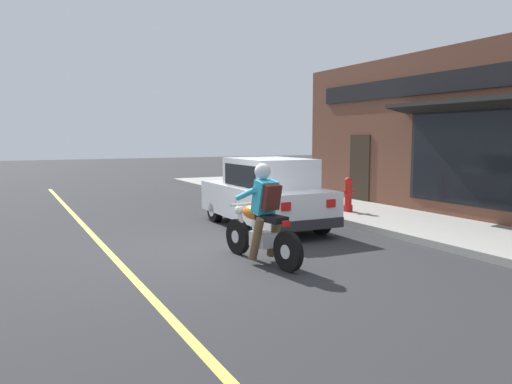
{
  "coord_description": "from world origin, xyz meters",
  "views": [
    {
      "loc": [
        -3.4,
        -8.08,
        2.03
      ],
      "look_at": [
        1.05,
        0.66,
        0.95
      ],
      "focal_mm": 35.0,
      "sensor_mm": 36.0,
      "label": 1
    }
  ],
  "objects": [
    {
      "name": "storefront_building",
      "position": [
        6.4,
        0.56,
        2.11
      ],
      "size": [
        1.25,
        11.65,
        4.2
      ],
      "color": "brown",
      "rests_on": "ground"
    },
    {
      "name": "lane_stripe",
      "position": [
        -1.8,
        3.0,
        0.0
      ],
      "size": [
        0.12,
        19.8,
        0.01
      ],
      "primitive_type": "cube",
      "color": "#D1C64C",
      "rests_on": "ground"
    },
    {
      "name": "ground_plane",
      "position": [
        0.0,
        0.0,
        0.0
      ],
      "size": [
        80.0,
        80.0,
        0.0
      ],
      "primitive_type": "plane",
      "color": "#2B2B2D"
    },
    {
      "name": "trash_bin",
      "position": [
        4.43,
        5.57,
        0.64
      ],
      "size": [
        0.56,
        0.56,
        0.98
      ],
      "color": "#2D2D33",
      "rests_on": "sidewalk_curb"
    },
    {
      "name": "sidewalk_curb",
      "position": [
        4.87,
        3.0,
        0.07
      ],
      "size": [
        2.6,
        22.0,
        0.14
      ],
      "primitive_type": "cube",
      "color": "#9E9B93",
      "rests_on": "ground"
    },
    {
      "name": "car_hatchback",
      "position": [
        1.81,
        1.68,
        0.77
      ],
      "size": [
        1.68,
        3.8,
        1.57
      ],
      "color": "black",
      "rests_on": "ground"
    },
    {
      "name": "motorcycle_with_rider",
      "position": [
        0.29,
        -1.04,
        0.68
      ],
      "size": [
        0.65,
        2.01,
        1.62
      ],
      "color": "black",
      "rests_on": "ground"
    },
    {
      "name": "fire_hydrant",
      "position": [
        4.44,
        2.12,
        0.57
      ],
      "size": [
        0.36,
        0.24,
        0.88
      ],
      "color": "red",
      "rests_on": "sidewalk_curb"
    }
  ]
}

